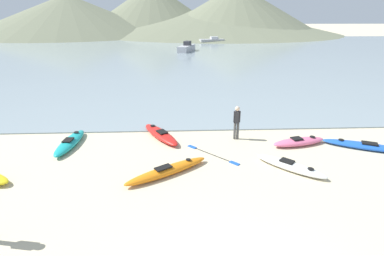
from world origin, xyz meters
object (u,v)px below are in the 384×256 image
object	(u,v)px
kayak_on_sand_2	(365,146)
moored_boat_1	(212,41)
kayak_on_sand_3	(70,142)
person_near_waterline	(237,121)
kayak_on_sand_5	(167,170)
moored_boat_0	(187,48)
kayak_on_sand_0	(290,166)
kayak_on_sand_4	(299,142)
kayak_on_sand_1	(161,134)
loose_paddle	(212,155)

from	to	relation	value
kayak_on_sand_2	moored_boat_1	size ratio (longest dim) A/B	0.65
moored_boat_1	kayak_on_sand_3	bearing A→B (deg)	-103.21
person_near_waterline	kayak_on_sand_5	bearing A→B (deg)	-134.28
kayak_on_sand_3	moored_boat_0	xyz separation A→B (m)	(6.52, 37.14, 0.44)
moored_boat_0	moored_boat_1	distance (m)	16.90
kayak_on_sand_0	kayak_on_sand_4	distance (m)	2.57
kayak_on_sand_1	kayak_on_sand_4	distance (m)	6.54
kayak_on_sand_3	kayak_on_sand_0	bearing A→B (deg)	-16.00
kayak_on_sand_2	kayak_on_sand_4	size ratio (longest dim) A/B	1.30
kayak_on_sand_1	loose_paddle	bearing A→B (deg)	-42.20
kayak_on_sand_0	kayak_on_sand_2	distance (m)	4.38
kayak_on_sand_4	moored_boat_1	world-z (taller)	moored_boat_1
person_near_waterline	moored_boat_1	xyz separation A→B (m)	(4.68, 52.51, -0.44)
moored_boat_1	kayak_on_sand_2	bearing A→B (deg)	-89.05
kayak_on_sand_0	kayak_on_sand_1	world-z (taller)	kayak_on_sand_1
kayak_on_sand_5	kayak_on_sand_1	bearing A→B (deg)	96.83
moored_boat_0	kayak_on_sand_4	bearing A→B (deg)	-83.91
kayak_on_sand_0	kayak_on_sand_3	size ratio (longest dim) A/B	0.82
loose_paddle	kayak_on_sand_0	bearing A→B (deg)	-26.02
kayak_on_sand_0	kayak_on_sand_1	xyz separation A→B (m)	(-5.20, 3.50, 0.02)
person_near_waterline	loose_paddle	distance (m)	2.37
kayak_on_sand_3	moored_boat_1	distance (m)	54.41
moored_boat_0	moored_boat_1	world-z (taller)	moored_boat_0
kayak_on_sand_3	kayak_on_sand_4	xyz separation A→B (m)	(10.52, -0.40, -0.01)
kayak_on_sand_0	moored_boat_1	distance (m)	55.73
moored_boat_0	moored_boat_1	xyz separation A→B (m)	(5.92, 15.83, -0.12)
kayak_on_sand_2	loose_paddle	distance (m)	6.93
kayak_on_sand_1	kayak_on_sand_2	xyz separation A→B (m)	(9.23, -1.78, -0.03)
kayak_on_sand_0	moored_boat_1	world-z (taller)	moored_boat_1
kayak_on_sand_1	kayak_on_sand_0	bearing A→B (deg)	-33.98
kayak_on_sand_0	moored_boat_1	size ratio (longest dim) A/B	0.47
kayak_on_sand_4	kayak_on_sand_5	bearing A→B (deg)	-157.81
kayak_on_sand_3	moored_boat_1	world-z (taller)	moored_boat_1
kayak_on_sand_5	moored_boat_1	bearing A→B (deg)	81.95
kayak_on_sand_4	loose_paddle	size ratio (longest dim) A/B	1.27
moored_boat_1	loose_paddle	size ratio (longest dim) A/B	2.54
kayak_on_sand_1	kayak_on_sand_2	bearing A→B (deg)	-10.91
kayak_on_sand_1	loose_paddle	distance (m)	3.12
moored_boat_1	kayak_on_sand_0	bearing A→B (deg)	-93.23
kayak_on_sand_5	loose_paddle	distance (m)	2.45
kayak_on_sand_0	person_near_waterline	xyz separation A→B (m)	(-1.54, 3.13, 0.79)
kayak_on_sand_4	moored_boat_1	bearing A→B (deg)	87.95
person_near_waterline	kayak_on_sand_3	bearing A→B (deg)	-176.61
person_near_waterline	loose_paddle	xyz separation A→B (m)	(-1.35, -1.71, -0.93)
kayak_on_sand_0	loose_paddle	bearing A→B (deg)	153.98
kayak_on_sand_3	kayak_on_sand_5	world-z (taller)	kayak_on_sand_3
kayak_on_sand_2	moored_boat_1	world-z (taller)	moored_boat_1
kayak_on_sand_4	person_near_waterline	world-z (taller)	person_near_waterline
moored_boat_0	loose_paddle	world-z (taller)	moored_boat_0
kayak_on_sand_3	person_near_waterline	world-z (taller)	person_near_waterline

